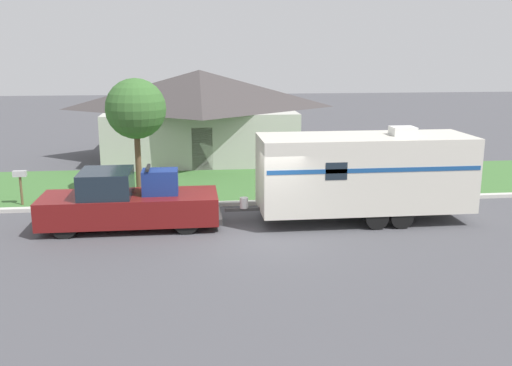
{
  "coord_description": "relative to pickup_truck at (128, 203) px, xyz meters",
  "views": [
    {
      "loc": [
        -2.24,
        -16.95,
        5.69
      ],
      "look_at": [
        -0.12,
        1.36,
        1.4
      ],
      "focal_mm": 40.0,
      "sensor_mm": 36.0,
      "label": 1
    }
  ],
  "objects": [
    {
      "name": "curb_strip",
      "position": [
        4.33,
        2.39,
        -0.78
      ],
      "size": [
        80.0,
        0.3,
        0.14
      ],
      "color": "beige",
      "rests_on": "ground_plane"
    },
    {
      "name": "tree_in_yard",
      "position": [
        -0.03,
        4.55,
        2.59
      ],
      "size": [
        2.38,
        2.38,
        4.66
      ],
      "color": "brown",
      "rests_on": "ground_plane"
    },
    {
      "name": "travel_trailer",
      "position": [
        7.9,
        -0.0,
        0.82
      ],
      "size": [
        8.29,
        2.46,
        3.2
      ],
      "color": "black",
      "rests_on": "ground_plane"
    },
    {
      "name": "lawn_strip",
      "position": [
        4.33,
        6.04,
        -0.84
      ],
      "size": [
        80.0,
        7.0,
        0.03
      ],
      "color": "#3D6B33",
      "rests_on": "ground_plane"
    },
    {
      "name": "house_across_street",
      "position": [
        2.63,
        12.61,
        1.58
      ],
      "size": [
        10.42,
        8.06,
        4.7
      ],
      "color": "#B2B2A8",
      "rests_on": "ground_plane"
    },
    {
      "name": "ground_plane",
      "position": [
        4.33,
        -1.36,
        -0.85
      ],
      "size": [
        120.0,
        120.0,
        0.0
      ],
      "primitive_type": "plane",
      "color": "#47474C"
    },
    {
      "name": "pickup_truck",
      "position": [
        0.0,
        0.0,
        0.0
      ],
      "size": [
        5.82,
        2.03,
        2.04
      ],
      "color": "black",
      "rests_on": "ground_plane"
    },
    {
      "name": "mailbox",
      "position": [
        -4.27,
        3.28,
        0.17
      ],
      "size": [
        0.48,
        0.2,
        1.33
      ],
      "color": "brown",
      "rests_on": "ground_plane"
    }
  ]
}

